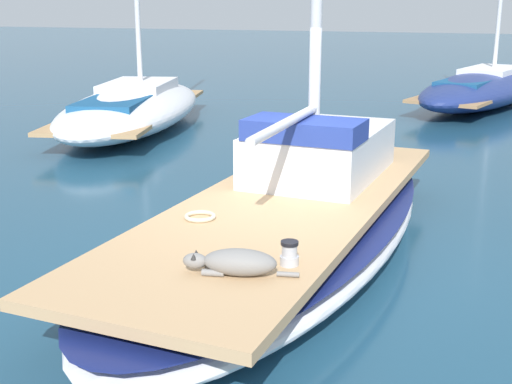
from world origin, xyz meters
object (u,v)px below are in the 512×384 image
Objects in this scene: sailboat_main at (286,227)px; dog_grey at (235,262)px; coiled_rope at (200,216)px; moored_boat_port_side at (133,107)px; moored_boat_far_astern at (484,87)px; deck_winch at (289,254)px.

dog_grey reaches higher than sailboat_main.
dog_grey is (0.26, -2.21, 0.43)m from sailboat_main.
sailboat_main is 7.77× the size of dog_grey.
sailboat_main is at bearing 96.78° from dog_grey.
moored_boat_port_side is at bearing 124.28° from coiled_rope.
moored_boat_port_side reaches higher than moored_boat_far_astern.
sailboat_main is 8.58m from moored_boat_port_side.
moored_boat_far_astern is at bearing 85.89° from deck_winch.
coiled_rope is 8.96m from moored_boat_port_side.
moored_boat_port_side reaches higher than dog_grey.
sailboat_main is at bearing 57.07° from coiled_rope.
dog_grey is 2.93× the size of coiled_rope.
moored_boat_port_side is at bearing 124.42° from dog_grey.
moored_boat_far_astern is (1.06, 14.78, -0.25)m from deck_winch.
deck_winch is (0.61, -1.86, 0.42)m from sailboat_main.
sailboat_main is 2.27m from dog_grey.
dog_grey is 1.54m from coiled_rope.
deck_winch is at bearing -94.11° from moored_boat_far_astern.
coiled_rope is 0.04× the size of moored_boat_port_side.
dog_grey reaches higher than deck_winch.
moored_boat_far_astern is at bearing 80.62° from coiled_rope.
deck_winch reaches higher than coiled_rope.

